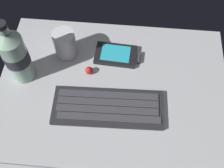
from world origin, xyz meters
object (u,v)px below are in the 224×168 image
at_px(juice_cup, 65,45).
at_px(keyboard, 108,107).
at_px(water_bottle, 15,55).
at_px(handheld_device, 118,55).
at_px(trackball_mouse, 89,70).

bearing_deg(juice_cup, keyboard, -50.97).
height_order(keyboard, water_bottle, water_bottle).
bearing_deg(juice_cup, handheld_device, 0.48).
relative_size(juice_cup, water_bottle, 0.41).
relative_size(keyboard, water_bottle, 1.41).
bearing_deg(handheld_device, water_bottle, -161.52).
bearing_deg(water_bottle, juice_cup, 38.54).
height_order(keyboard, handheld_device, keyboard).
bearing_deg(handheld_device, juice_cup, -179.52).
xyz_separation_m(juice_cup, water_bottle, (-0.11, -0.09, 0.05)).
distance_m(keyboard, handheld_device, 0.17).
bearing_deg(handheld_device, trackball_mouse, -139.72).
relative_size(water_bottle, trackball_mouse, 9.45).
distance_m(juice_cup, trackball_mouse, 0.10).
xyz_separation_m(handheld_device, juice_cup, (-0.15, -0.00, 0.03)).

